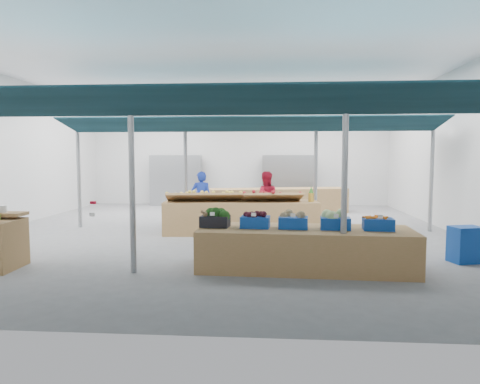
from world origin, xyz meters
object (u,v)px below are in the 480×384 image
(crate_stack, at_px, (466,244))
(vendor_left, at_px, (201,199))
(vendor_right, at_px, (265,199))
(veg_counter, at_px, (305,249))
(fruit_counter, at_px, (241,218))

(crate_stack, xyz_separation_m, vendor_left, (-5.57, 3.75, 0.44))
(vendor_right, bearing_deg, vendor_left, -3.94)
(veg_counter, relative_size, fruit_counter, 0.95)
(fruit_counter, distance_m, vendor_left, 1.67)
(veg_counter, bearing_deg, vendor_right, 102.03)
(veg_counter, bearing_deg, fruit_counter, 114.37)
(fruit_counter, xyz_separation_m, vendor_right, (0.60, 1.10, 0.36))
(fruit_counter, bearing_deg, vendor_right, 57.45)
(crate_stack, bearing_deg, fruit_counter, 148.74)
(veg_counter, height_order, vendor_right, vendor_right)
(fruit_counter, height_order, crate_stack, fruit_counter)
(fruit_counter, relative_size, crate_stack, 5.80)
(crate_stack, height_order, vendor_right, vendor_right)
(veg_counter, bearing_deg, crate_stack, 15.64)
(crate_stack, relative_size, vendor_left, 0.43)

